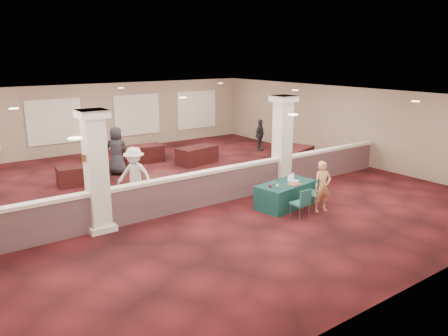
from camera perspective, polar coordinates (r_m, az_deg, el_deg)
ground at (r=14.86m, az=-5.11°, el=-3.16°), size 16.00×16.00×0.00m
wall_back at (r=21.64m, az=-16.16°, el=6.30°), size 16.00×0.04×3.20m
wall_front at (r=8.80m, az=22.46°, el=-6.00°), size 16.00×0.04×3.20m
wall_right at (r=19.68m, az=15.33°, el=5.57°), size 0.04×16.00×3.20m
ceiling at (r=14.21m, az=-5.41°, el=9.21°), size 16.00×16.00×0.02m
partition_wall at (r=13.48m, az=-1.90°, el=-2.47°), size 15.60×0.28×1.10m
column_left at (r=11.68m, az=-16.36°, el=-0.31°), size 0.72×0.72×3.20m
column_right at (r=15.04m, az=7.62°, el=3.42°), size 0.72×0.72×3.20m
sconce_left at (r=11.51m, az=-17.79°, el=1.23°), size 0.12×0.12×0.18m
sconce_right at (r=11.69m, az=-15.19°, el=1.62°), size 0.12×0.12×0.18m
near_table at (r=13.50m, az=8.07°, el=-3.47°), size 2.03×1.23×0.73m
conf_chair_main at (r=13.32m, az=11.96°, el=-2.89°), size 0.60×0.61×1.00m
conf_chair_side at (r=12.51m, az=10.20°, el=-4.31°), size 0.44×0.45×0.88m
woman at (r=13.15m, az=12.72°, el=-2.38°), size 0.63×0.50×1.52m
far_table_front_left at (r=16.45m, az=-18.07°, el=-0.85°), size 1.77×1.04×0.68m
far_table_front_center at (r=14.61m, az=-8.76°, el=-2.23°), size 1.82×1.33×0.67m
far_table_front_right at (r=18.14m, az=8.97°, el=1.32°), size 2.20×1.57×0.81m
far_table_back_center at (r=19.18m, az=-10.65°, el=1.84°), size 1.85×1.06×0.72m
far_table_back_right at (r=18.66m, az=-3.56°, el=1.71°), size 1.92×1.24×0.72m
attendee_a at (r=17.47m, az=-16.04°, el=2.14°), size 1.00×0.78×1.84m
attendee_b at (r=13.83m, az=-11.60°, el=-0.94°), size 1.13×1.20×1.78m
attendee_c at (r=21.10m, az=4.71°, el=4.30°), size 0.98×0.77×1.51m
attendee_d at (r=17.28m, az=-13.83°, el=2.20°), size 1.03×0.95×1.86m
laptop_base at (r=13.60m, az=9.08°, el=-1.72°), size 0.36×0.28×0.02m
laptop_screen at (r=13.63m, az=8.71°, el=-1.14°), size 0.33×0.06×0.22m
screen_glow at (r=13.63m, az=8.73°, el=-1.21°), size 0.30×0.05×0.19m
knitting at (r=13.29m, az=9.12°, el=-2.09°), size 0.44×0.36×0.03m
yarn_cream at (r=12.90m, az=6.98°, el=-2.33°), size 0.11×0.11×0.11m
yarn_red at (r=12.88m, az=6.04°, el=-2.35°), size 0.10×0.10×0.10m
yarn_grey at (r=13.11m, az=6.51°, el=-2.05°), size 0.10×0.10×0.10m
scissors at (r=13.74m, az=10.73°, el=-1.63°), size 0.12×0.05×0.01m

